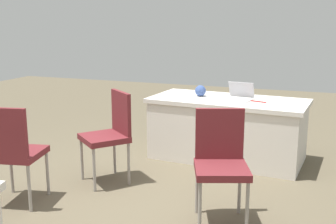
{
  "coord_description": "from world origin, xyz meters",
  "views": [
    {
      "loc": [
        -1.41,
        3.35,
        1.7
      ],
      "look_at": [
        -0.13,
        -0.03,
        0.9
      ],
      "focal_mm": 44.68,
      "sensor_mm": 36.0,
      "label": 1
    }
  ],
  "objects_px": {
    "table_foreground": "(227,129)",
    "chair_tucked_right": "(110,131)",
    "yarn_ball": "(200,91)",
    "scissors_red": "(259,102)",
    "chair_tucked_left": "(13,149)",
    "laptop_silver": "(238,97)",
    "chair_by_pillar": "(221,159)"
  },
  "relations": [
    {
      "from": "scissors_red",
      "to": "chair_tucked_left",
      "type": "bearing_deg",
      "value": -117.72
    },
    {
      "from": "chair_tucked_left",
      "to": "chair_tucked_right",
      "type": "relative_size",
      "value": 0.99
    },
    {
      "from": "chair_by_pillar",
      "to": "yarn_ball",
      "type": "bearing_deg",
      "value": -88.47
    },
    {
      "from": "chair_tucked_left",
      "to": "table_foreground",
      "type": "bearing_deg",
      "value": 40.7
    },
    {
      "from": "laptop_silver",
      "to": "scissors_red",
      "type": "relative_size",
      "value": 1.97
    },
    {
      "from": "laptop_silver",
      "to": "scissors_red",
      "type": "height_order",
      "value": "laptop_silver"
    },
    {
      "from": "chair_tucked_left",
      "to": "chair_tucked_right",
      "type": "height_order",
      "value": "chair_tucked_right"
    },
    {
      "from": "yarn_ball",
      "to": "scissors_red",
      "type": "distance_m",
      "value": 0.76
    },
    {
      "from": "chair_tucked_left",
      "to": "chair_by_pillar",
      "type": "xyz_separation_m",
      "value": [
        -1.84,
        -0.39,
        0.0
      ]
    },
    {
      "from": "chair_tucked_right",
      "to": "yarn_ball",
      "type": "relative_size",
      "value": 6.98
    },
    {
      "from": "chair_tucked_right",
      "to": "table_foreground",
      "type": "bearing_deg",
      "value": -91.2
    },
    {
      "from": "table_foreground",
      "to": "chair_by_pillar",
      "type": "height_order",
      "value": "chair_by_pillar"
    },
    {
      "from": "table_foreground",
      "to": "chair_tucked_right",
      "type": "height_order",
      "value": "chair_tucked_right"
    },
    {
      "from": "table_foreground",
      "to": "chair_tucked_left",
      "type": "distance_m",
      "value": 2.54
    },
    {
      "from": "chair_tucked_left",
      "to": "chair_by_pillar",
      "type": "bearing_deg",
      "value": -0.22
    },
    {
      "from": "laptop_silver",
      "to": "table_foreground",
      "type": "bearing_deg",
      "value": 0.98
    },
    {
      "from": "table_foreground",
      "to": "chair_tucked_right",
      "type": "xyz_separation_m",
      "value": [
        1.0,
        1.17,
        0.18
      ]
    },
    {
      "from": "chair_tucked_left",
      "to": "laptop_silver",
      "type": "xyz_separation_m",
      "value": [
        -1.66,
        -2.01,
        0.25
      ]
    },
    {
      "from": "chair_tucked_right",
      "to": "scissors_red",
      "type": "bearing_deg",
      "value": -101.97
    },
    {
      "from": "table_foreground",
      "to": "yarn_ball",
      "type": "height_order",
      "value": "yarn_ball"
    },
    {
      "from": "chair_tucked_left",
      "to": "laptop_silver",
      "type": "distance_m",
      "value": 2.62
    },
    {
      "from": "table_foreground",
      "to": "scissors_red",
      "type": "xyz_separation_m",
      "value": [
        -0.38,
        0.06,
        0.38
      ]
    },
    {
      "from": "table_foreground",
      "to": "yarn_ball",
      "type": "xyz_separation_m",
      "value": [
        0.37,
        -0.06,
        0.45
      ]
    },
    {
      "from": "table_foreground",
      "to": "chair_tucked_right",
      "type": "distance_m",
      "value": 1.54
    },
    {
      "from": "laptop_silver",
      "to": "scissors_red",
      "type": "xyz_separation_m",
      "value": [
        -0.25,
        0.05,
        -0.04
      ]
    },
    {
      "from": "table_foreground",
      "to": "laptop_silver",
      "type": "xyz_separation_m",
      "value": [
        -0.13,
        0.02,
        0.42
      ]
    },
    {
      "from": "chair_by_pillar",
      "to": "laptop_silver",
      "type": "relative_size",
      "value": 2.7
    },
    {
      "from": "laptop_silver",
      "to": "scissors_red",
      "type": "distance_m",
      "value": 0.26
    },
    {
      "from": "table_foreground",
      "to": "scissors_red",
      "type": "bearing_deg",
      "value": 170.28
    },
    {
      "from": "chair_tucked_right",
      "to": "laptop_silver",
      "type": "distance_m",
      "value": 1.63
    },
    {
      "from": "chair_tucked_left",
      "to": "scissors_red",
      "type": "xyz_separation_m",
      "value": [
        -1.91,
        -1.96,
        0.21
      ]
    },
    {
      "from": "chair_tucked_right",
      "to": "scissors_red",
      "type": "distance_m",
      "value": 1.77
    }
  ]
}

